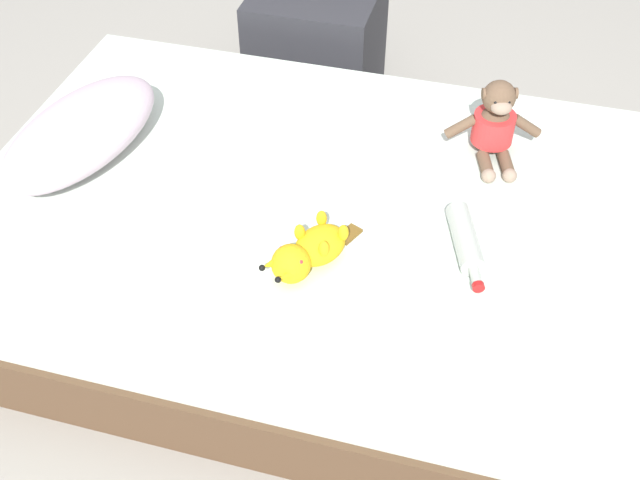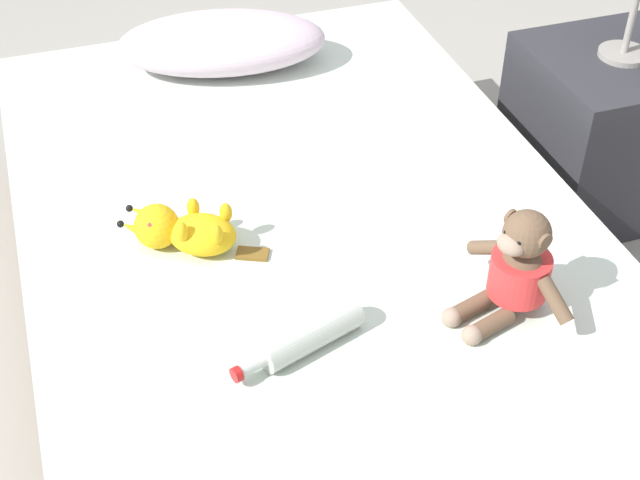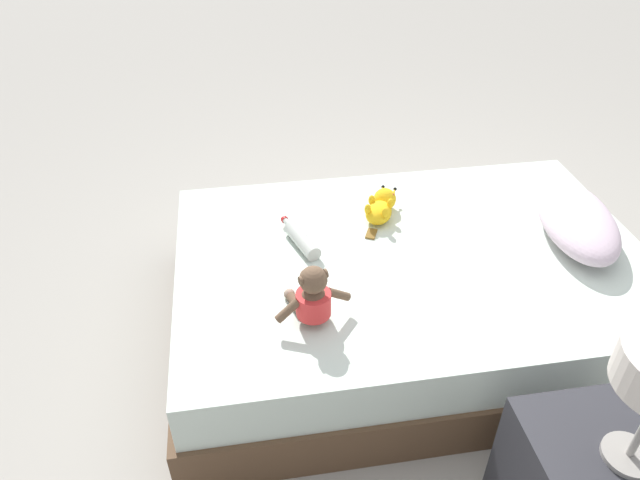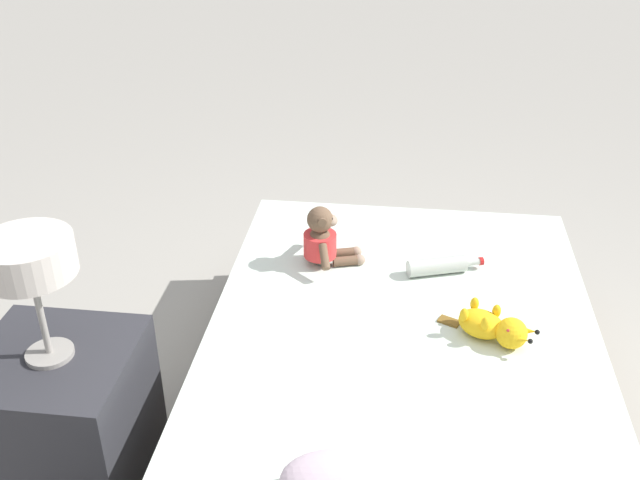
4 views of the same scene
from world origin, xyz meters
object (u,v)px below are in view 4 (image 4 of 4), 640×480
at_px(plush_yellow_creature, 494,327).
at_px(bedside_lamp, 29,262).
at_px(glass_bottle, 439,266).
at_px(nightstand, 65,417).
at_px(plush_monkey, 323,241).
at_px(bed, 399,395).

relative_size(plush_yellow_creature, bedside_lamp, 0.79).
height_order(glass_bottle, nightstand, nightstand).
distance_m(plush_yellow_creature, bedside_lamp, 1.40).
bearing_deg(glass_bottle, bedside_lamp, 31.79).
distance_m(plush_monkey, glass_bottle, 0.43).
distance_m(plush_monkey, bedside_lamp, 1.07).
xyz_separation_m(glass_bottle, bedside_lamp, (1.15, 0.71, 0.37)).
height_order(plush_yellow_creature, nightstand, plush_yellow_creature).
height_order(bed, plush_monkey, plush_monkey).
height_order(plush_yellow_creature, glass_bottle, plush_yellow_creature).
relative_size(bed, nightstand, 4.06).
xyz_separation_m(bed, glass_bottle, (-0.12, -0.44, 0.24)).
height_order(bed, plush_yellow_creature, plush_yellow_creature).
bearing_deg(plush_yellow_creature, glass_bottle, -66.25).
xyz_separation_m(plush_monkey, glass_bottle, (-0.43, 0.02, -0.07)).
bearing_deg(bed, plush_yellow_creature, -166.92).
relative_size(plush_monkey, bedside_lamp, 0.72).
bearing_deg(glass_bottle, plush_monkey, -2.61).
xyz_separation_m(nightstand, bedside_lamp, (0.00, 0.00, 0.57)).
xyz_separation_m(bed, bedside_lamp, (1.03, 0.27, 0.61)).
relative_size(nightstand, bedside_lamp, 1.23).
distance_m(bed, plush_monkey, 0.63).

